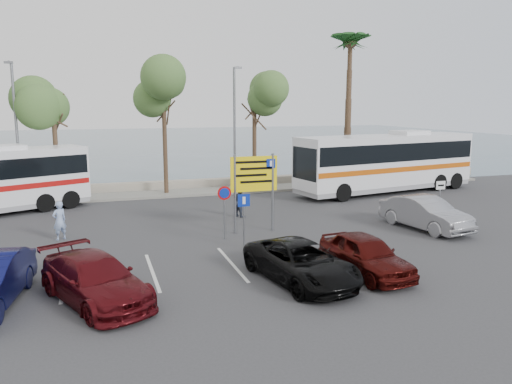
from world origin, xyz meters
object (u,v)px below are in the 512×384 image
object	(u,v)px
suv_black	(301,262)
coach_bus_right	(386,164)
pedestrian_far	(240,201)
street_lamp_left	(16,126)
car_maroon	(95,279)
street_lamp_right	(235,123)
car_silver_b	(425,213)
direction_sign	(254,180)
pedestrian_near	(59,221)
car_red	(366,254)

from	to	relation	value
suv_black	coach_bus_right	bearing A→B (deg)	38.78
pedestrian_far	coach_bus_right	bearing A→B (deg)	-94.39
street_lamp_left	car_maroon	distance (m)	17.62
street_lamp_right	car_silver_b	xyz separation A→B (m)	(5.80, -12.32, -3.83)
direction_sign	car_silver_b	world-z (taller)	direction_sign
direction_sign	coach_bus_right	world-z (taller)	coach_bus_right
direction_sign	pedestrian_near	xyz separation A→B (m)	(-8.42, 1.35, -1.58)
street_lamp_left	street_lamp_right	world-z (taller)	same
street_lamp_right	pedestrian_far	xyz separation A→B (m)	(-1.71, -7.02, -3.80)
street_lamp_left	suv_black	distance (m)	20.38
street_lamp_right	car_maroon	xyz separation A→B (m)	(-9.00, -16.71, -3.91)
direction_sign	suv_black	bearing A→B (deg)	-94.31
suv_black	car_silver_b	xyz separation A→B (m)	(8.30, 4.70, 0.11)
street_lamp_right	pedestrian_near	distance (m)	14.25
direction_sign	car_silver_b	xyz separation A→B (m)	(7.80, -1.99, -1.66)
street_lamp_right	car_silver_b	bearing A→B (deg)	-64.77
pedestrian_near	car_red	bearing A→B (deg)	110.08
car_silver_b	suv_black	bearing A→B (deg)	-159.90
suv_black	pedestrian_near	bearing A→B (deg)	124.06
coach_bus_right	car_silver_b	xyz separation A→B (m)	(-3.76, -9.30, -1.11)
street_lamp_right	pedestrian_far	size ratio (longest dim) A/B	4.98
street_lamp_left	car_silver_b	xyz separation A→B (m)	(18.80, -12.32, -3.83)
direction_sign	car_maroon	bearing A→B (deg)	-137.61
car_red	suv_black	distance (m)	2.40
coach_bus_right	car_silver_b	distance (m)	10.09
direction_sign	suv_black	xyz separation A→B (m)	(-0.50, -6.70, -1.77)
car_red	pedestrian_near	xyz separation A→B (m)	(-10.31, 8.04, 0.15)
street_lamp_left	car_silver_b	size ratio (longest dim) A/B	1.72
coach_bus_right	pedestrian_near	xyz separation A→B (m)	(-19.97, -5.96, -1.04)
suv_black	pedestrian_far	xyz separation A→B (m)	(0.79, 10.00, 0.14)
direction_sign	suv_black	size ratio (longest dim) A/B	0.75
car_red	suv_black	xyz separation A→B (m)	(-2.40, 0.00, -0.04)
coach_bus_right	direction_sign	bearing A→B (deg)	-147.71
car_maroon	car_red	world-z (taller)	car_red
street_lamp_right	car_red	xyz separation A→B (m)	(-0.10, -17.02, -3.90)
street_lamp_left	car_red	world-z (taller)	street_lamp_left
coach_bus_right	car_red	size ratio (longest dim) A/B	3.24
car_maroon	car_silver_b	xyz separation A→B (m)	(14.80, 4.40, 0.07)
street_lamp_left	street_lamp_right	size ratio (longest dim) A/B	1.00
street_lamp_right	car_silver_b	world-z (taller)	street_lamp_right
coach_bus_right	car_silver_b	bearing A→B (deg)	-112.01
car_red	pedestrian_near	distance (m)	13.08
car_maroon	coach_bus_right	bearing A→B (deg)	11.98
coach_bus_right	suv_black	distance (m)	18.52
car_red	suv_black	world-z (taller)	car_red
pedestrian_far	pedestrian_near	bearing A→B (deg)	78.75
street_lamp_left	coach_bus_right	size ratio (longest dim) A/B	0.60
street_lamp_left	car_red	size ratio (longest dim) A/B	1.95
suv_black	pedestrian_far	bearing A→B (deg)	75.04
car_maroon	car_red	xyz separation A→B (m)	(8.90, -0.30, 0.01)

